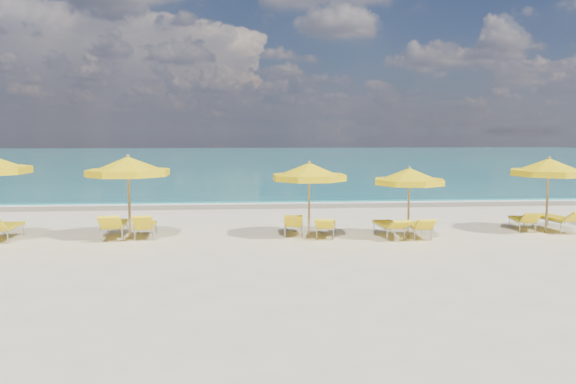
{
  "coord_description": "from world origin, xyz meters",
  "views": [
    {
      "loc": [
        -1.48,
        -16.66,
        3.18
      ],
      "look_at": [
        0.0,
        1.5,
        1.2
      ],
      "focal_mm": 35.0,
      "sensor_mm": 36.0,
      "label": 1
    }
  ],
  "objects": [
    {
      "name": "lounger_3_left",
      "position": [
        0.08,
        0.4,
        0.21
      ],
      "size": [
        0.73,
        1.75,
        0.77
      ],
      "rotation": [
        0.0,
        0.0,
        -0.1
      ],
      "color": "#A5A8AD",
      "rests_on": "ground"
    },
    {
      "name": "lounger_5_left",
      "position": [
        7.55,
        0.61,
        0.2
      ],
      "size": [
        0.76,
        1.66,
        0.69
      ],
      "rotation": [
        0.0,
        0.0,
        -0.15
      ],
      "color": "#A5A8AD",
      "rests_on": "ground"
    },
    {
      "name": "umbrella_4",
      "position": [
        3.41,
        -0.58,
        1.84
      ],
      "size": [
        2.4,
        2.4,
        2.16
      ],
      "rotation": [
        0.0,
        0.0,
        0.14
      ],
      "color": "#A68853",
      "rests_on": "ground"
    },
    {
      "name": "ground_plane",
      "position": [
        0.0,
        0.0,
        0.0
      ],
      "size": [
        120.0,
        120.0,
        0.0
      ],
      "primitive_type": "plane",
      "color": "beige"
    },
    {
      "name": "umbrella_5",
      "position": [
        8.05,
        0.07,
        2.04
      ],
      "size": [
        2.62,
        2.62,
        2.4
      ],
      "rotation": [
        0.0,
        0.0,
        -0.11
      ],
      "color": "#A68853",
      "rests_on": "ground"
    },
    {
      "name": "lounger_4_right",
      "position": [
        3.8,
        -0.36,
        0.2
      ],
      "size": [
        0.64,
        1.68,
        0.71
      ],
      "rotation": [
        0.0,
        0.0,
        -0.06
      ],
      "color": "#A5A8AD",
      "rests_on": "ground"
    },
    {
      "name": "ocean",
      "position": [
        0.0,
        48.0,
        0.0
      ],
      "size": [
        120.0,
        80.0,
        0.3
      ],
      "primitive_type": "cube",
      "color": "#136F6F",
      "rests_on": "ground"
    },
    {
      "name": "whitecap_near",
      "position": [
        -6.0,
        17.0,
        0.0
      ],
      "size": [
        14.0,
        0.36,
        0.05
      ],
      "primitive_type": "cube",
      "color": "white",
      "rests_on": "ground"
    },
    {
      "name": "lounger_3_right",
      "position": [
        1.03,
        0.01,
        0.21
      ],
      "size": [
        0.89,
        1.78,
        0.7
      ],
      "rotation": [
        0.0,
        0.0,
        -0.2
      ],
      "color": "#A5A8AD",
      "rests_on": "ground"
    },
    {
      "name": "lounger_4_left",
      "position": [
        2.93,
        -0.24,
        0.22
      ],
      "size": [
        0.77,
        1.89,
        0.7
      ],
      "rotation": [
        0.0,
        0.0,
        0.1
      ],
      "color": "#A5A8AD",
      "rests_on": "ground"
    },
    {
      "name": "lounger_2_left",
      "position": [
        -5.32,
        0.29,
        0.24
      ],
      "size": [
        0.82,
        2.0,
        0.85
      ],
      "rotation": [
        0.0,
        0.0,
        0.09
      ],
      "color": "#A5A8AD",
      "rests_on": "ground"
    },
    {
      "name": "lounger_2_right",
      "position": [
        -4.4,
        0.27,
        0.21
      ],
      "size": [
        0.67,
        1.7,
        0.81
      ],
      "rotation": [
        0.0,
        0.0,
        0.06
      ],
      "color": "#A5A8AD",
      "rests_on": "ground"
    },
    {
      "name": "umbrella_2",
      "position": [
        -4.82,
        0.07,
        2.13
      ],
      "size": [
        3.22,
        3.22,
        2.5
      ],
      "rotation": [
        0.0,
        0.0,
        0.38
      ],
      "color": "#A68853",
      "rests_on": "ground"
    },
    {
      "name": "whitecap_far",
      "position": [
        8.0,
        24.0,
        0.0
      ],
      "size": [
        18.0,
        0.3,
        0.05
      ],
      "primitive_type": "cube",
      "color": "white",
      "rests_on": "ground"
    },
    {
      "name": "wet_sand_band",
      "position": [
        0.0,
        7.4,
        0.0
      ],
      "size": [
        120.0,
        2.6,
        0.01
      ],
      "primitive_type": "cube",
      "color": "tan",
      "rests_on": "ground"
    },
    {
      "name": "umbrella_3",
      "position": [
        0.5,
        -0.15,
        1.96
      ],
      "size": [
        2.98,
        2.98,
        2.3
      ],
      "rotation": [
        0.0,
        0.0,
        0.4
      ],
      "color": "#A68853",
      "rests_on": "ground"
    },
    {
      "name": "lounger_1_right",
      "position": [
        -8.45,
        0.23,
        0.22
      ],
      "size": [
        0.64,
        1.83,
        0.81
      ],
      "rotation": [
        0.0,
        0.0,
        0.01
      ],
      "color": "#A5A8AD",
      "rests_on": "ground"
    },
    {
      "name": "lounger_5_right",
      "position": [
        8.53,
        0.37,
        0.24
      ],
      "size": [
        0.98,
        2.07,
        0.82
      ],
      "rotation": [
        0.0,
        0.0,
        0.17
      ],
      "color": "#A5A8AD",
      "rests_on": "ground"
    },
    {
      "name": "foam_line",
      "position": [
        0.0,
        8.2,
        0.0
      ],
      "size": [
        120.0,
        1.2,
        0.03
      ],
      "primitive_type": "cube",
      "color": "white",
      "rests_on": "ground"
    }
  ]
}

